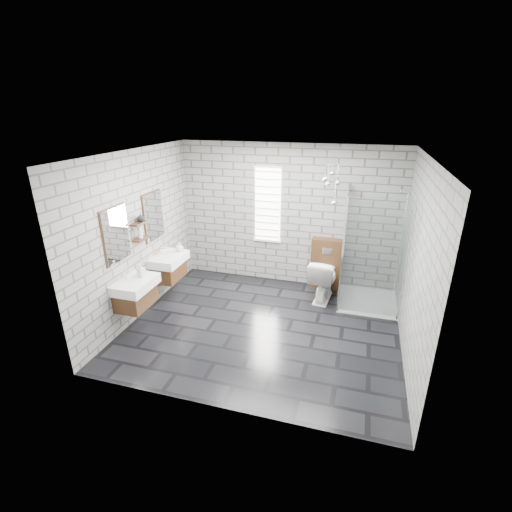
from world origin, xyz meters
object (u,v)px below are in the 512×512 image
at_px(vanity_left, 133,285).
at_px(vanity_right, 167,260).
at_px(cistern_panel, 327,264).
at_px(toilet, 323,279).
at_px(shower_enclosure, 364,279).

xyz_separation_m(vanity_left, vanity_right, (0.00, 1.05, 0.00)).
xyz_separation_m(vanity_left, cistern_panel, (2.71, 2.27, -0.26)).
xyz_separation_m(cistern_panel, toilet, (0.00, -0.47, -0.10)).
bearing_deg(cistern_panel, shower_enclosure, -36.41).
relative_size(vanity_left, vanity_right, 1.00).
bearing_deg(vanity_right, shower_enclosure, 11.65).
distance_m(vanity_right, toilet, 2.83).
bearing_deg(cistern_panel, vanity_left, -140.08).
height_order(shower_enclosure, toilet, shower_enclosure).
bearing_deg(vanity_left, cistern_panel, 39.92).
bearing_deg(vanity_left, shower_enclosure, 27.15).
relative_size(cistern_panel, shower_enclosure, 0.49).
bearing_deg(toilet, cistern_panel, -84.00).
distance_m(vanity_right, cistern_panel, 2.98).
bearing_deg(shower_enclosure, vanity_left, -152.85).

